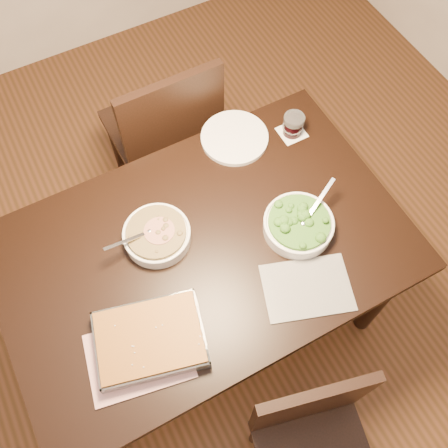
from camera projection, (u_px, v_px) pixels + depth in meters
name	position (u px, v px, depth m)	size (l,w,h in m)	color
ground	(209.00, 315.00, 2.38)	(4.00, 4.00, 0.00)	#402712
room	(183.00, 10.00, 0.87)	(4.04, 4.04, 2.72)	#C2B2A5
table	(204.00, 259.00, 1.80)	(1.40, 0.90, 0.75)	black
magazine_a	(139.00, 356.00, 1.54)	(0.31, 0.23, 0.01)	#AA3032
magazine_b	(307.00, 288.00, 1.65)	(0.29, 0.21, 0.01)	#27282F
coaster	(292.00, 132.00, 1.95)	(0.10, 0.10, 0.00)	white
stew_bowl	(157.00, 235.00, 1.71)	(0.26, 0.23, 0.09)	white
broccoli_bowl	(298.00, 225.00, 1.72)	(0.27, 0.25, 0.09)	white
baking_dish	(150.00, 339.00, 1.54)	(0.38, 0.32, 0.06)	silver
wine_tumbler	(293.00, 124.00, 1.91)	(0.08, 0.08, 0.09)	black
dinner_plate	(235.00, 138.00, 1.93)	(0.26, 0.26, 0.02)	white
chair_near	(313.00, 441.00, 1.69)	(0.47, 0.47, 0.82)	black
chair_far	(166.00, 132.00, 2.23)	(0.45, 0.45, 0.95)	black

